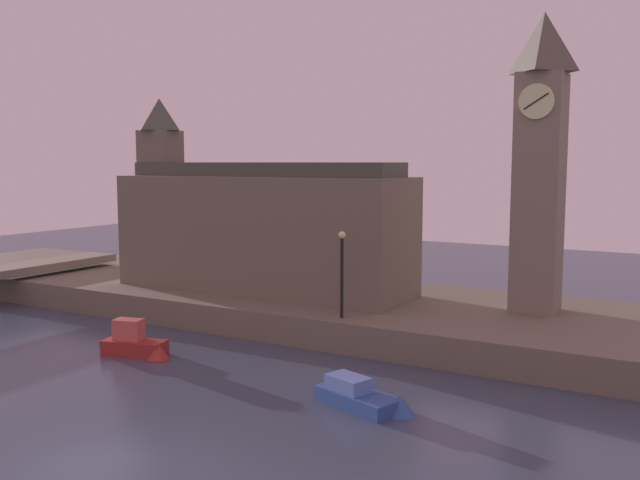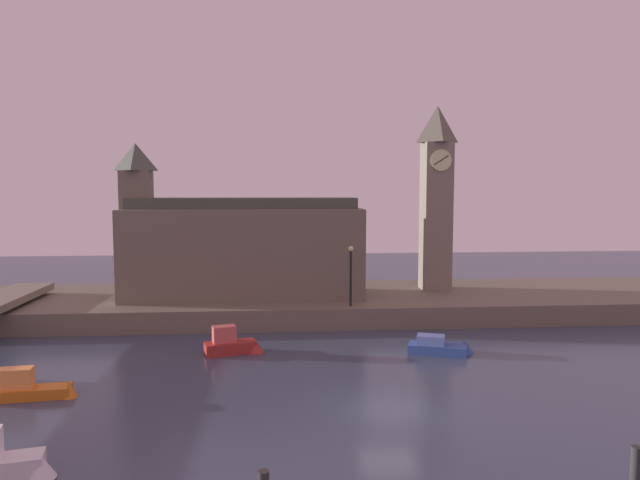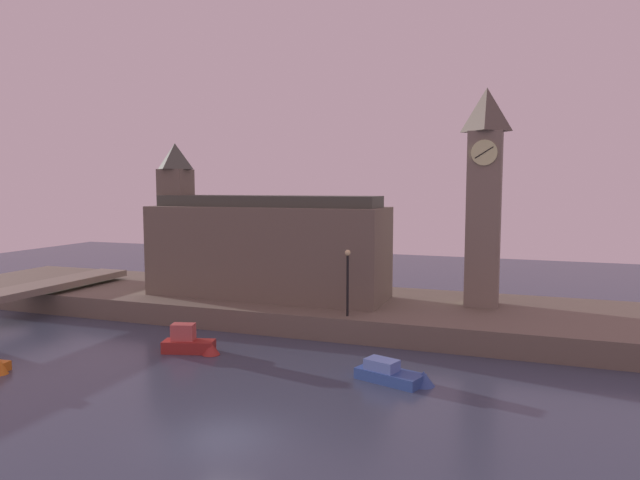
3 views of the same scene
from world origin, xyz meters
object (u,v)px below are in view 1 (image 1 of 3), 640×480
Objects in this scene: boat_dinghy_red at (138,344)px; boat_tour_blue at (368,398)px; clock_tower at (540,160)px; streetlamp at (342,265)px; parliament_hall at (255,226)px.

boat_tour_blue is at bearing -4.27° from boat_dinghy_red.
streetlamp is (-7.64, -6.19, -4.95)m from clock_tower.
boat_tour_blue is 1.17× the size of boat_dinghy_red.
streetlamp is at bearing 36.99° from boat_dinghy_red.
clock_tower is 21.17m from boat_dinghy_red.
boat_dinghy_red reaches higher than boat_tour_blue.
parliament_hall is 4.24× the size of streetlamp.
boat_dinghy_red is (-15.28, -11.95, -8.47)m from clock_tower.
parliament_hall is 9.17m from streetlamp.
streetlamp reaches higher than boat_tour_blue.
parliament_hall reaches higher than streetlamp.
clock_tower is at bearing 7.03° from parliament_hall.
boat_dinghy_red is at bearing 175.73° from boat_tour_blue.
boat_tour_blue is (12.68, -10.93, -4.83)m from parliament_hall.
parliament_hall is at bearing 139.23° from boat_tour_blue.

